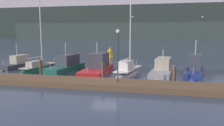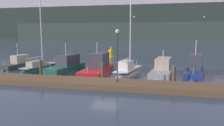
# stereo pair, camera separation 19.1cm
# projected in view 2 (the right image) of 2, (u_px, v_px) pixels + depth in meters

# --- Properties ---
(ground_plane) EXTENTS (400.00, 400.00, 0.00)m
(ground_plane) POSITION_uv_depth(u_px,v_px,m) (105.00, 80.00, 20.63)
(ground_plane) COLOR #2D3D51
(dock) EXTENTS (33.02, 2.80, 0.45)m
(dock) POSITION_uv_depth(u_px,v_px,m) (98.00, 83.00, 18.18)
(dock) COLOR brown
(dock) RESTS_ON ground
(mooring_pile_1) EXTENTS (0.28, 0.28, 1.80)m
(mooring_pile_1) POSITION_uv_depth(u_px,v_px,m) (41.00, 69.00, 21.05)
(mooring_pile_1) COLOR #4C3D2D
(mooring_pile_1) RESTS_ON ground
(mooring_pile_2) EXTENTS (0.28, 0.28, 1.75)m
(mooring_pile_2) POSITION_uv_depth(u_px,v_px,m) (103.00, 72.00, 19.68)
(mooring_pile_2) COLOR #4C3D2D
(mooring_pile_2) RESTS_ON ground
(mooring_pile_3) EXTENTS (0.28, 0.28, 1.62)m
(mooring_pile_3) POSITION_uv_depth(u_px,v_px,m) (174.00, 76.00, 18.33)
(mooring_pile_3) COLOR #4C3D2D
(mooring_pile_3) RESTS_ON ground
(motorboat_berth_1) EXTENTS (2.34, 5.02, 3.69)m
(motorboat_berth_1) POSITION_uv_depth(u_px,v_px,m) (18.00, 66.00, 27.36)
(motorboat_berth_1) COLOR #2D3338
(motorboat_berth_1) RESTS_ON ground
(sailboat_berth_2) EXTENTS (2.20, 6.69, 9.60)m
(sailboat_berth_2) POSITION_uv_depth(u_px,v_px,m) (40.00, 70.00, 25.49)
(sailboat_berth_2) COLOR #195647
(sailboat_berth_2) RESTS_ON ground
(motorboat_berth_3) EXTENTS (3.01, 6.67, 3.75)m
(motorboat_berth_3) POSITION_uv_depth(u_px,v_px,m) (66.00, 68.00, 24.85)
(motorboat_berth_3) COLOR #195647
(motorboat_berth_3) RESTS_ON ground
(motorboat_berth_4) EXTENTS (2.62, 7.52, 3.92)m
(motorboat_berth_4) POSITION_uv_depth(u_px,v_px,m) (97.00, 70.00, 23.89)
(motorboat_berth_4) COLOR red
(motorboat_berth_4) RESTS_ON ground
(sailboat_berth_5) EXTENTS (2.85, 6.35, 9.98)m
(sailboat_berth_5) POSITION_uv_depth(u_px,v_px,m) (128.00, 73.00, 22.95)
(sailboat_berth_5) COLOR gray
(sailboat_berth_5) RESTS_ON ground
(motorboat_berth_6) EXTENTS (2.97, 7.07, 3.30)m
(motorboat_berth_6) POSITION_uv_depth(u_px,v_px,m) (162.00, 73.00, 22.62)
(motorboat_berth_6) COLOR gray
(motorboat_berth_6) RESTS_ON ground
(motorboat_berth_7) EXTENTS (3.04, 6.70, 4.13)m
(motorboat_berth_7) POSITION_uv_depth(u_px,v_px,m) (195.00, 71.00, 22.96)
(motorboat_berth_7) COLOR navy
(motorboat_berth_7) RESTS_ON ground
(channel_buoy) EXTENTS (1.31, 1.31, 1.91)m
(channel_buoy) POSITION_uv_depth(u_px,v_px,m) (111.00, 54.00, 38.47)
(channel_buoy) COLOR gold
(channel_buoy) RESTS_ON ground
(dock_lamppost) EXTENTS (0.32, 0.32, 4.24)m
(dock_lamppost) POSITION_uv_depth(u_px,v_px,m) (117.00, 47.00, 17.49)
(dock_lamppost) COLOR #2D2D33
(dock_lamppost) RESTS_ON dock
(hillside_backdrop) EXTENTS (240.00, 23.00, 21.47)m
(hillside_backdrop) POSITION_uv_depth(u_px,v_px,m) (150.00, 24.00, 140.80)
(hillside_backdrop) COLOR #28332D
(hillside_backdrop) RESTS_ON ground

